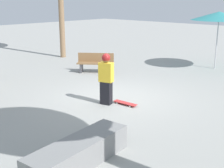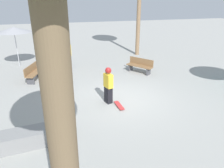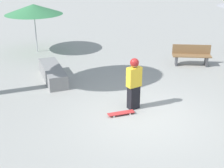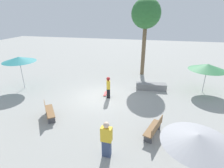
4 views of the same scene
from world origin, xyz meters
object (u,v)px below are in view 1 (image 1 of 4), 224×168
Objects in this scene: skater_main at (106,77)px; shade_umbrella_teal at (219,16)px; concrete_ledge at (79,153)px; bench_near at (95,63)px; skateboard at (125,103)px.

skater_main is 0.61× the size of shade_umbrella_teal.
skater_main is 0.65× the size of concrete_ledge.
bench_near is at bearing 51.40° from shade_umbrella_teal.
skater_main is 7.33m from shade_umbrella_teal.
bench_near is 5.96m from shade_umbrella_teal.
bench_near is 0.59× the size of shade_umbrella_teal.
skateboard is 4.56m from bench_near.
skateboard is (-0.49, -0.34, -0.80)m from skater_main.
concrete_ledge is at bearing 96.52° from bench_near.
skateboard is at bearing -63.20° from concrete_ledge.
shade_umbrella_teal reaches higher than skateboard.
skater_main is 4.37m from bench_near.
skateboard is 0.31× the size of shade_umbrella_teal.
concrete_ledge is 10.59m from shade_umbrella_teal.
skateboard is 0.33× the size of concrete_ledge.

